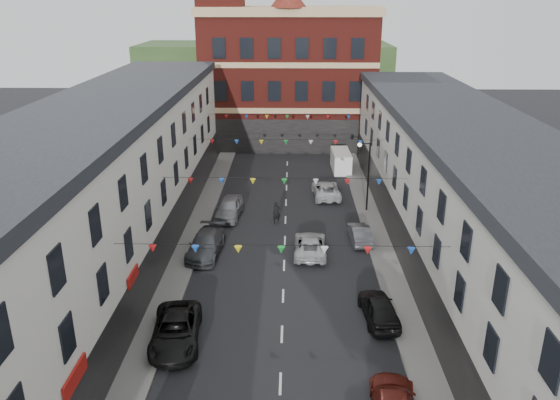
# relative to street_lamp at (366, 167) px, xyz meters

# --- Properties ---
(ground) EXTENTS (160.00, 160.00, 0.00)m
(ground) POSITION_rel_street_lamp_xyz_m (-6.55, -14.00, -3.90)
(ground) COLOR black
(ground) RESTS_ON ground
(pavement_left) EXTENTS (1.80, 64.00, 0.15)m
(pavement_left) POSITION_rel_street_lamp_xyz_m (-13.45, -12.00, -3.83)
(pavement_left) COLOR #605E5B
(pavement_left) RESTS_ON ground
(pavement_right) EXTENTS (1.80, 64.00, 0.15)m
(pavement_right) POSITION_rel_street_lamp_xyz_m (0.35, -12.00, -3.83)
(pavement_right) COLOR #605E5B
(pavement_right) RESTS_ON ground
(terrace_left) EXTENTS (8.40, 56.00, 10.70)m
(terrace_left) POSITION_rel_street_lamp_xyz_m (-18.33, -13.00, 1.44)
(terrace_left) COLOR silver
(terrace_left) RESTS_ON ground
(terrace_right) EXTENTS (8.40, 56.00, 9.70)m
(terrace_right) POSITION_rel_street_lamp_xyz_m (5.23, -13.00, 0.95)
(terrace_right) COLOR beige
(terrace_right) RESTS_ON ground
(civic_building) EXTENTS (20.60, 13.30, 18.50)m
(civic_building) POSITION_rel_street_lamp_xyz_m (-6.55, 23.95, 4.23)
(civic_building) COLOR maroon
(civic_building) RESTS_ON ground
(clock_tower) EXTENTS (5.60, 5.60, 30.00)m
(clock_tower) POSITION_rel_street_lamp_xyz_m (-14.05, 21.00, 11.03)
(clock_tower) COLOR maroon
(clock_tower) RESTS_ON ground
(distant_hill) EXTENTS (40.00, 14.00, 10.00)m
(distant_hill) POSITION_rel_street_lamp_xyz_m (-10.55, 48.00, 1.10)
(distant_hill) COLOR #254620
(distant_hill) RESTS_ON ground
(street_lamp) EXTENTS (1.10, 0.36, 6.00)m
(street_lamp) POSITION_rel_street_lamp_xyz_m (0.00, 0.00, 0.00)
(street_lamp) COLOR black
(street_lamp) RESTS_ON ground
(car_left_c) EXTENTS (2.92, 5.46, 1.46)m
(car_left_c) POSITION_rel_street_lamp_xyz_m (-12.05, -18.84, -3.17)
(car_left_c) COLOR black
(car_left_c) RESTS_ON ground
(car_left_d) EXTENTS (2.46, 5.36, 1.52)m
(car_left_d) POSITION_rel_street_lamp_xyz_m (-12.05, -8.39, -3.14)
(car_left_d) COLOR #42454A
(car_left_d) RESTS_ON ground
(car_left_e) EXTENTS (2.25, 4.85, 1.61)m
(car_left_e) POSITION_rel_street_lamp_xyz_m (-11.17, -1.43, -3.10)
(car_left_e) COLOR gray
(car_left_e) RESTS_ON ground
(car_right_d) EXTENTS (2.12, 4.43, 1.46)m
(car_right_d) POSITION_rel_street_lamp_xyz_m (-1.17, -16.46, -3.17)
(car_right_d) COLOR black
(car_right_d) RESTS_ON ground
(car_right_e) EXTENTS (1.63, 3.97, 1.28)m
(car_right_e) POSITION_rel_street_lamp_xyz_m (-1.05, -5.97, -3.26)
(car_right_e) COLOR #494A50
(car_right_e) RESTS_ON ground
(car_right_f) EXTENTS (2.57, 5.05, 1.37)m
(car_right_f) POSITION_rel_street_lamp_xyz_m (-2.95, 3.60, -3.22)
(car_right_f) COLOR silver
(car_right_f) RESTS_ON ground
(moving_car) EXTENTS (2.32, 4.82, 1.33)m
(moving_car) POSITION_rel_street_lamp_xyz_m (-4.75, -8.11, -3.24)
(moving_car) COLOR silver
(moving_car) RESTS_ON ground
(white_van) EXTENTS (1.88, 4.63, 2.03)m
(white_van) POSITION_rel_street_lamp_xyz_m (-0.95, 11.79, -2.89)
(white_van) COLOR white
(white_van) RESTS_ON ground
(pedestrian) EXTENTS (0.77, 0.65, 1.81)m
(pedestrian) POSITION_rel_street_lamp_xyz_m (-7.25, -2.72, -3.00)
(pedestrian) COLOR black
(pedestrian) RESTS_ON ground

